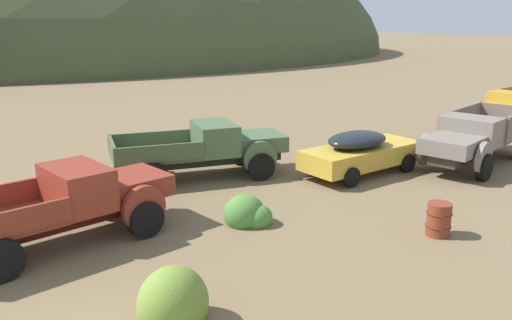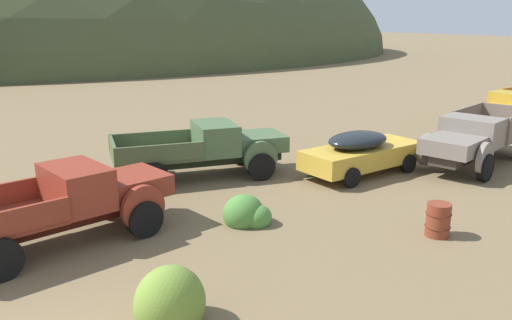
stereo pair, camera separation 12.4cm
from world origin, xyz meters
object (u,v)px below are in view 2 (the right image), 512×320
Objects in this scene: truck_primer_gray at (474,139)px; oil_drum_by_truck at (438,220)px; truck_weathered_green at (213,148)px; car_faded_yellow at (365,151)px; truck_rust_red at (75,202)px.

truck_primer_gray is 7.48m from oil_drum_by_truck.
car_faded_yellow is at bearing -16.22° from truck_weathered_green.
truck_weathered_green is 7.21× the size of oil_drum_by_truck.
truck_rust_red is 1.17× the size of car_faded_yellow.
truck_rust_red is 14.36m from truck_primer_gray.
truck_primer_gray is (8.77, -4.17, 0.04)m from truck_weathered_green.
truck_primer_gray reaches higher than truck_rust_red.
car_faded_yellow is 0.77× the size of truck_primer_gray.
oil_drum_by_truck is at bearing 15.10° from truck_primer_gray.
truck_weathered_green is 1.24× the size of car_faded_yellow.
truck_primer_gray is (4.06, -1.49, 0.22)m from car_faded_yellow.
car_faded_yellow is at bearing 64.97° from oil_drum_by_truck.
truck_rust_red is 0.94× the size of truck_weathered_green.
oil_drum_by_truck is at bearing -118.80° from car_faded_yellow.
truck_primer_gray is at bearing -13.95° from truck_rust_red.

